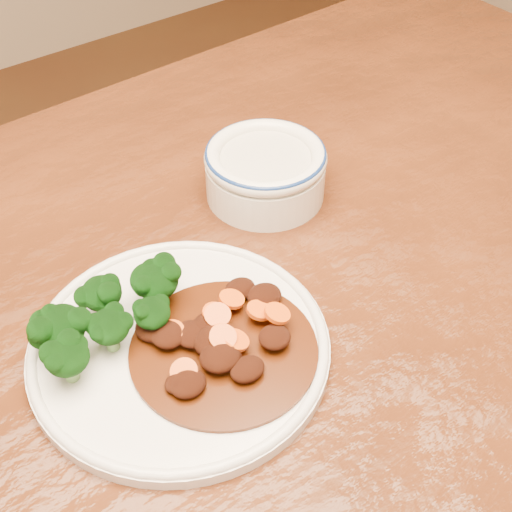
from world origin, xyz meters
TOP-DOWN VIEW (x-y plane):
  - dining_table at (0.00, 0.00)m, footprint 1.52×0.94m
  - dinner_plate at (-0.05, 0.00)m, footprint 0.27×0.27m
  - broccoli_florets at (-0.09, 0.05)m, footprint 0.14×0.08m
  - mince_stew at (-0.03, -0.02)m, footprint 0.17×0.17m
  - dip_bowl at (0.15, 0.14)m, footprint 0.13×0.13m

SIDE VIEW (x-z plane):
  - dining_table at x=0.00m, z-range 0.30..1.05m
  - dinner_plate at x=-0.05m, z-range 0.75..0.77m
  - mince_stew at x=-0.03m, z-range 0.76..0.79m
  - dip_bowl at x=0.15m, z-range 0.75..0.81m
  - broccoli_florets at x=-0.09m, z-range 0.77..0.81m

